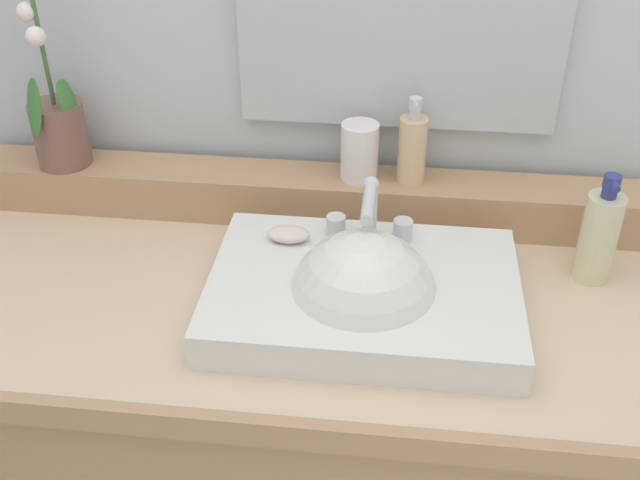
{
  "coord_description": "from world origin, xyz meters",
  "views": [
    {
      "loc": [
        0.16,
        -0.98,
        1.63
      ],
      "look_at": [
        0.05,
        -0.01,
        0.98
      ],
      "focal_mm": 42.71,
      "sensor_mm": 36.0,
      "label": 1
    }
  ],
  "objects_px": {
    "sink_basin": "(363,299)",
    "soap_bar": "(288,234)",
    "soap_dispenser": "(412,147)",
    "lotion_bottle": "(599,235)",
    "tumbler_cup": "(359,152)",
    "potted_plant": "(57,119)"
  },
  "relations": [
    {
      "from": "soap_bar",
      "to": "soap_dispenser",
      "type": "bearing_deg",
      "value": 43.31
    },
    {
      "from": "soap_dispenser",
      "to": "sink_basin",
      "type": "bearing_deg",
      "value": -102.6
    },
    {
      "from": "sink_basin",
      "to": "soap_dispenser",
      "type": "relative_size",
      "value": 3.01
    },
    {
      "from": "lotion_bottle",
      "to": "tumbler_cup",
      "type": "bearing_deg",
      "value": 160.9
    },
    {
      "from": "soap_dispenser",
      "to": "tumbler_cup",
      "type": "bearing_deg",
      "value": -178.42
    },
    {
      "from": "sink_basin",
      "to": "soap_dispenser",
      "type": "distance_m",
      "value": 0.31
    },
    {
      "from": "soap_bar",
      "to": "soap_dispenser",
      "type": "relative_size",
      "value": 0.44
    },
    {
      "from": "tumbler_cup",
      "to": "potted_plant",
      "type": "bearing_deg",
      "value": -179.22
    },
    {
      "from": "soap_bar",
      "to": "lotion_bottle",
      "type": "distance_m",
      "value": 0.5
    },
    {
      "from": "potted_plant",
      "to": "sink_basin",
      "type": "bearing_deg",
      "value": -25.27
    },
    {
      "from": "potted_plant",
      "to": "lotion_bottle",
      "type": "distance_m",
      "value": 0.96
    },
    {
      "from": "sink_basin",
      "to": "tumbler_cup",
      "type": "distance_m",
      "value": 0.3
    },
    {
      "from": "soap_dispenser",
      "to": "potted_plant",
      "type": "bearing_deg",
      "value": -179.1
    },
    {
      "from": "sink_basin",
      "to": "lotion_bottle",
      "type": "relative_size",
      "value": 2.48
    },
    {
      "from": "sink_basin",
      "to": "soap_bar",
      "type": "height_order",
      "value": "sink_basin"
    },
    {
      "from": "potted_plant",
      "to": "soap_bar",
      "type": "bearing_deg",
      "value": -21.15
    },
    {
      "from": "lotion_bottle",
      "to": "potted_plant",
      "type": "bearing_deg",
      "value": 172.14
    },
    {
      "from": "soap_dispenser",
      "to": "lotion_bottle",
      "type": "bearing_deg",
      "value": -24.65
    },
    {
      "from": "potted_plant",
      "to": "soap_dispenser",
      "type": "xyz_separation_m",
      "value": [
        0.64,
        0.01,
        -0.03
      ]
    },
    {
      "from": "sink_basin",
      "to": "soap_bar",
      "type": "relative_size",
      "value": 6.79
    },
    {
      "from": "lotion_bottle",
      "to": "soap_bar",
      "type": "bearing_deg",
      "value": -175.19
    },
    {
      "from": "soap_bar",
      "to": "tumbler_cup",
      "type": "xyz_separation_m",
      "value": [
        0.1,
        0.18,
        0.07
      ]
    }
  ]
}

